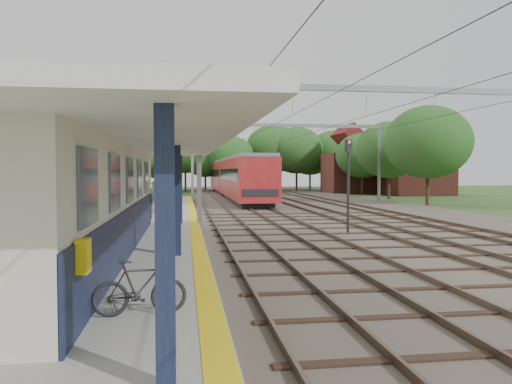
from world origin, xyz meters
TOP-DOWN VIEW (x-y plane):
  - ground at (0.00, 0.00)m, footprint 160.00×160.00m
  - ballast_bed at (4.00, 30.00)m, footprint 18.00×90.00m
  - platform at (-7.50, 14.00)m, footprint 5.00×52.00m
  - yellow_stripe at (-5.25, 14.00)m, footprint 0.45×52.00m
  - station_building at (-8.88, 7.00)m, footprint 3.41×18.00m
  - canopy at (-7.77, 6.00)m, footprint 6.40×20.00m
  - rail_tracks at (1.50, 30.00)m, footprint 11.80×88.00m
  - catenary_system at (3.39, 25.28)m, footprint 17.22×88.00m
  - tree_band at (3.84, 57.12)m, footprint 31.72×30.88m
  - house_near at (21.00, 46.00)m, footprint 7.00×6.12m
  - house_far at (16.00, 52.00)m, footprint 8.00×6.12m
  - person at (-7.07, 15.00)m, footprint 0.83×0.64m
  - bicycle at (-6.44, -0.04)m, footprint 1.63×0.63m
  - train at (-0.50, 44.06)m, footprint 3.02×37.56m
  - signal_post at (1.35, 12.17)m, footprint 0.33×0.30m

SIDE VIEW (x-z plane):
  - ground at x=0.00m, z-range 0.00..0.00m
  - ballast_bed at x=4.00m, z-range 0.00..0.10m
  - platform at x=-7.50m, z-range 0.00..0.35m
  - rail_tracks at x=1.50m, z-range 0.10..0.25m
  - yellow_stripe at x=-5.25m, z-range 0.35..0.36m
  - bicycle at x=-6.44m, z-range 0.35..1.30m
  - person at x=-7.07m, z-range 0.35..2.36m
  - station_building at x=-8.88m, z-range 0.34..3.74m
  - train at x=-0.50m, z-range 0.23..4.18m
  - signal_post at x=1.35m, z-range 0.50..4.66m
  - house_near at x=21.00m, z-range -0.96..6.93m
  - house_far at x=16.00m, z-range -1.09..7.56m
  - canopy at x=-7.77m, z-range 1.92..5.36m
  - tree_band at x=3.84m, z-range 0.51..9.33m
  - catenary_system at x=3.39m, z-range 2.01..9.01m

